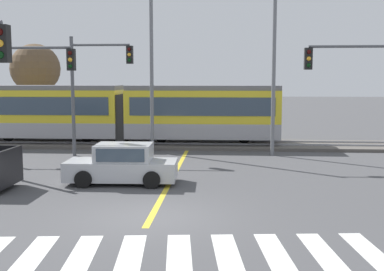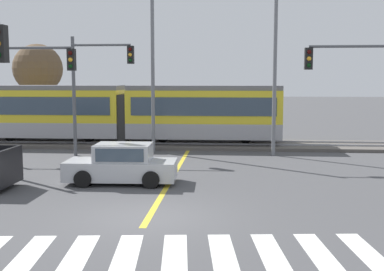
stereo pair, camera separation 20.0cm
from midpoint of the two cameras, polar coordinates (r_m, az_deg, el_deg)
The scene contains 21 objects.
ground_plane at distance 14.10m, azimuth -4.76°, elevation -9.67°, with size 200.00×200.00×0.00m, color #474749.
track_bed at distance 28.83m, azimuth 0.07°, elevation -1.06°, with size 120.00×4.00×0.18m, color #56514C.
rail_near at distance 28.10m, azimuth -0.04°, elevation -0.97°, with size 120.00×0.08×0.10m, color #939399.
rail_far at distance 29.52m, azimuth 0.18°, elevation -0.60°, with size 120.00×0.08×0.10m, color #939399.
light_rail_tram at distance 29.20m, azimuth -7.71°, elevation 2.84°, with size 18.50×2.64×3.43m.
crosswalk_stripe_3 at distance 11.73m, azimuth -18.32°, elevation -13.39°, with size 0.56×2.80×0.01m, color silver.
crosswalk_stripe_4 at distance 11.47m, azimuth -12.91°, elevation -13.70°, with size 0.56×2.80×0.01m, color silver.
crosswalk_stripe_5 at distance 11.30m, azimuth -7.27°, elevation -13.89°, with size 0.56×2.80×0.01m, color silver.
crosswalk_stripe_6 at distance 11.24m, azimuth -1.52°, elevation -13.95°, with size 0.56×2.80×0.01m, color silver.
crosswalk_stripe_7 at distance 11.29m, azimuth 4.25°, elevation -13.87°, with size 0.56×2.80×0.01m, color silver.
crosswalk_stripe_8 at distance 11.44m, azimuth 9.90°, elevation -13.67°, with size 0.56×2.80×0.01m, color silver.
crosswalk_stripe_9 at distance 11.70m, azimuth 15.34°, elevation -13.35°, with size 0.56×2.80×0.01m, color silver.
crosswalk_stripe_10 at distance 12.05m, azimuth 20.49°, elevation -12.94°, with size 0.56×2.80×0.01m, color silver.
lane_centre_line at distance 19.94m, azimuth -1.95°, elevation -4.79°, with size 0.20×14.13×0.01m, color gold.
sedan_crossing at distance 18.63m, azimuth -8.04°, elevation -3.49°, with size 4.25×2.01×1.52m.
traffic_light_far_left at distance 25.28m, azimuth -11.36°, elevation 6.66°, with size 3.25×0.38×6.13m.
traffic_light_mid_right at distance 21.37m, azimuth 20.53°, elevation 5.90°, with size 4.25×0.38×5.70m.
traffic_light_mid_left at distance 21.79m, azimuth -20.10°, elevation 5.92°, with size 4.25×0.38×5.79m.
street_lamp_centre at distance 26.21m, azimuth -4.13°, elevation 9.92°, with size 2.04×0.28×9.77m.
street_lamp_east at distance 25.32m, azimuth 10.37°, elevation 9.44°, with size 1.83×0.28×9.39m.
bare_tree_far_west at distance 36.97m, azimuth -17.66°, elevation 7.53°, with size 3.57×3.57×6.53m.
Camera 2 is at (2.31, -13.35, 3.96)m, focal length 45.00 mm.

